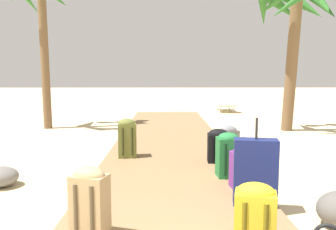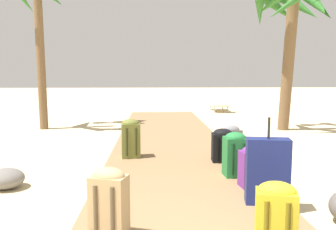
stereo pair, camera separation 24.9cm
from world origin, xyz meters
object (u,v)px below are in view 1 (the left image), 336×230
(backpack_yellow, at_px, (255,214))
(backpack_olive, at_px, (127,137))
(suitcase_navy, at_px, (255,172))
(palm_tree_near_right, at_px, (297,11))
(backpack_tan, at_px, (90,201))
(backpack_green, at_px, (228,153))
(lounge_chair, at_px, (225,103))
(backpack_purple, at_px, (244,166))
(backpack_black, at_px, (218,145))
(backpack_grey, at_px, (228,140))

(backpack_yellow, xyz_separation_m, backpack_olive, (-1.25, 2.90, 0.05))
(backpack_yellow, relative_size, suitcase_navy, 0.58)
(palm_tree_near_right, bearing_deg, backpack_olive, -142.17)
(backpack_tan, distance_m, backpack_green, 2.15)
(suitcase_navy, height_order, backpack_olive, suitcase_navy)
(backpack_yellow, relative_size, palm_tree_near_right, 0.14)
(backpack_tan, xyz_separation_m, lounge_chair, (2.82, 10.05, -0.05))
(backpack_tan, height_order, backpack_purple, backpack_tan)
(backpack_black, height_order, backpack_grey, backpack_black)
(backpack_tan, height_order, backpack_green, backpack_tan)
(backpack_yellow, xyz_separation_m, backpack_purple, (0.23, 1.40, -0.01))
(backpack_purple, bearing_deg, backpack_black, 95.37)
(backpack_grey, bearing_deg, lounge_chair, 80.49)
(suitcase_navy, xyz_separation_m, palm_tree_near_right, (2.13, 4.82, 2.38))
(backpack_yellow, bearing_deg, backpack_grey, 83.30)
(backpack_olive, xyz_separation_m, backpack_purple, (1.48, -1.50, -0.06))
(backpack_black, relative_size, backpack_purple, 1.02)
(backpack_black, relative_size, backpack_grey, 1.03)
(lounge_chair, bearing_deg, backpack_black, -100.65)
(backpack_tan, distance_m, lounge_chair, 10.43)
(backpack_purple, bearing_deg, palm_tree_near_right, 63.69)
(backpack_grey, relative_size, palm_tree_near_right, 0.13)
(backpack_grey, xyz_separation_m, backpack_purple, (-0.12, -1.60, 0.00))
(backpack_tan, distance_m, palm_tree_near_right, 7.02)
(backpack_tan, relative_size, backpack_black, 1.16)
(backpack_black, distance_m, lounge_chair, 7.80)
(suitcase_navy, relative_size, backpack_black, 1.76)
(backpack_grey, bearing_deg, backpack_yellow, -96.70)
(backpack_yellow, xyz_separation_m, suitcase_navy, (0.23, 0.88, 0.07))
(backpack_tan, xyz_separation_m, backpack_black, (1.38, 2.38, -0.04))
(suitcase_navy, bearing_deg, palm_tree_near_right, 66.13)
(backpack_yellow, xyz_separation_m, lounge_chair, (1.57, 10.24, -0.02))
(backpack_black, bearing_deg, backpack_grey, 61.59)
(backpack_tan, relative_size, lounge_chair, 0.37)
(palm_tree_near_right, bearing_deg, backpack_tan, -123.28)
(backpack_olive, relative_size, backpack_grey, 1.26)
(backpack_green, relative_size, backpack_olive, 0.94)
(backpack_green, bearing_deg, backpack_purple, -77.16)
(backpack_olive, bearing_deg, backpack_black, -13.45)
(backpack_green, bearing_deg, suitcase_navy, -84.37)
(backpack_tan, bearing_deg, backpack_grey, 60.19)
(backpack_black, bearing_deg, palm_tree_near_right, 54.42)
(suitcase_navy, relative_size, palm_tree_near_right, 0.24)
(backpack_tan, bearing_deg, palm_tree_near_right, 56.72)
(backpack_green, distance_m, palm_tree_near_right, 5.08)
(backpack_grey, bearing_deg, backpack_green, -100.60)
(backpack_yellow, distance_m, backpack_purple, 1.42)
(backpack_yellow, relative_size, backpack_olive, 0.84)
(suitcase_navy, distance_m, backpack_olive, 2.50)
(suitcase_navy, height_order, backpack_black, suitcase_navy)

